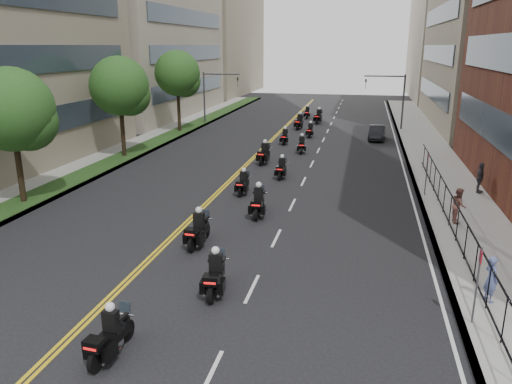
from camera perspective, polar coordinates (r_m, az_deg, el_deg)
ground at (r=15.22m, az=-17.40°, el=-17.82°), size 160.00×160.00×0.00m
sidewalk_right at (r=37.07m, az=20.06°, el=2.48°), size 4.00×90.00×0.15m
sidewalk_left at (r=41.22m, az=-15.15°, el=4.24°), size 4.00×90.00×0.15m
grass_strip at (r=40.85m, az=-14.16°, el=4.34°), size 2.00×90.00×0.04m
building_right_far at (r=90.08m, az=22.86°, el=18.16°), size 15.00×28.00×26.00m
building_left_far at (r=93.41m, az=-6.02°, el=19.18°), size 16.00×28.00×26.00m
iron_fence at (r=24.32m, az=21.66°, el=-2.67°), size 0.05×28.00×1.50m
street_trees at (r=34.49m, az=-19.21°, el=10.14°), size 4.40×38.40×7.98m
traffic_signal_right at (r=53.03m, az=15.49°, el=10.79°), size 4.09×0.20×5.60m
traffic_signal_left at (r=55.41m, az=-5.00°, el=11.53°), size 4.09×0.20×5.60m
motorcycle_0 at (r=14.92m, az=-16.39°, el=-15.56°), size 0.59×2.20×1.62m
motorcycle_1 at (r=17.66m, az=-4.68°, el=-9.50°), size 0.64×2.31×1.70m
motorcycle_2 at (r=21.73m, az=-6.63°, el=-4.42°), size 0.57×2.34×1.73m
motorcycle_3 at (r=25.27m, az=0.27°, el=-1.26°), size 0.64×2.40×1.77m
motorcycle_4 at (r=29.11m, az=-1.47°, el=0.95°), size 0.48×2.09×1.55m
motorcycle_5 at (r=32.68m, az=2.95°, el=2.66°), size 0.48×2.10×1.55m
motorcycle_6 at (r=36.65m, az=0.96°, el=4.34°), size 0.63×2.41×1.78m
motorcycle_7 at (r=40.58m, az=5.25°, el=5.34°), size 0.60×2.13×1.57m
motorcycle_8 at (r=44.16m, az=3.31°, el=6.27°), size 0.48×2.09×1.54m
motorcycle_9 at (r=47.79m, az=6.22°, el=6.97°), size 0.48×2.06×1.52m
motorcycle_10 at (r=52.25m, az=4.99°, el=7.93°), size 0.69×2.44×1.80m
motorcycle_11 at (r=56.40m, az=7.16°, el=8.50°), size 0.74×2.45×1.81m
motorcycle_12 at (r=60.27m, az=5.87°, el=8.97°), size 0.53×2.18×1.61m
parked_sedan at (r=47.54m, az=13.67°, el=6.61°), size 1.67×4.01×1.29m
pedestrian_a at (r=18.49m, az=25.28°, el=-8.96°), size 0.59×0.69×1.59m
pedestrian_b at (r=25.86m, az=22.15°, el=-1.40°), size 0.65×0.83×1.70m
pedestrian_c at (r=31.50m, az=24.23°, el=1.49°), size 0.80×1.13×1.78m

